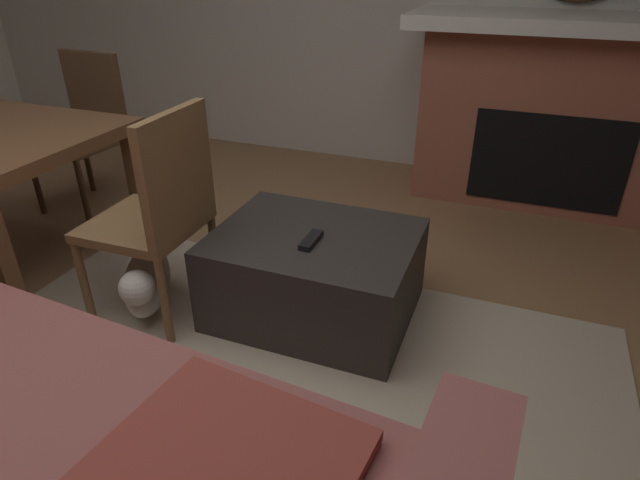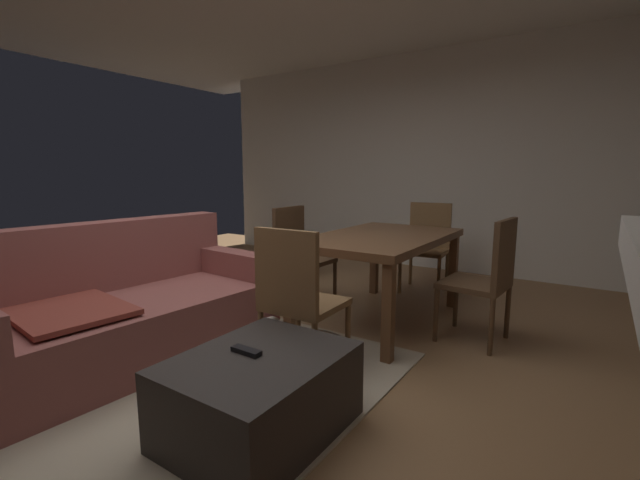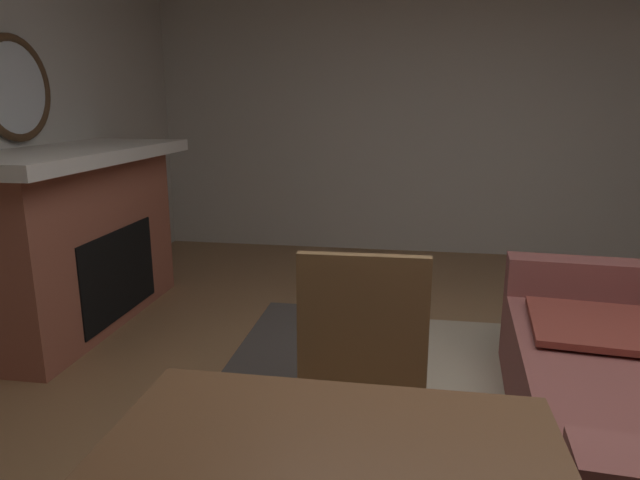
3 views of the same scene
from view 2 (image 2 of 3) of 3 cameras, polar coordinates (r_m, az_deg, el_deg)
name	(u,v)px [view 2 (image 2 of 3)]	position (r m, az deg, el deg)	size (l,w,h in m)	color
floor	(215,361)	(3.02, -14.07, -15.62)	(8.63, 8.63, 0.00)	olive
wall_right_window_side	(417,162)	(5.80, 13.04, 10.24)	(0.12, 6.21, 2.77)	white
area_rug	(175,394)	(2.68, -19.02, -19.14)	(2.60, 2.00, 0.01)	tan
couch	(124,312)	(3.19, -25.02, -8.80)	(1.99, 1.08, 0.91)	#8C4C47
ottoman_coffee_table	(260,395)	(2.16, -8.14, -20.13)	(0.85, 0.66, 0.40)	#2D2826
tv_remote	(246,351)	(2.10, -9.96, -14.60)	(0.05, 0.16, 0.02)	black
dining_table	(381,244)	(3.54, 8.21, -0.56)	(1.56, 0.94, 0.74)	brown
dining_chair_north	(298,250)	(4.01, -2.99, -1.35)	(0.45, 0.45, 0.93)	#513823
dining_chair_south	(487,274)	(3.30, 21.74, -4.30)	(0.48, 0.48, 0.93)	#513823
dining_chair_west	(297,293)	(2.59, -3.18, -7.22)	(0.45, 0.45, 0.93)	brown
dining_chair_east	(427,241)	(4.64, 14.32, -0.18)	(0.48, 0.48, 0.93)	brown
potted_plant	(303,251)	(5.11, -2.36, -1.56)	(0.42, 0.42, 0.55)	brown
small_dog	(303,342)	(2.81, -2.27, -13.64)	(0.44, 0.55, 0.28)	silver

